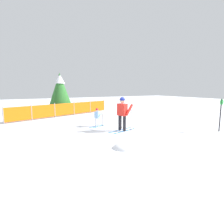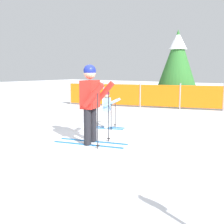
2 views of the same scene
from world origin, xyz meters
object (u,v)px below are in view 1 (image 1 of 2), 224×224
at_px(skier_adult, 123,111).
at_px(skier_child, 97,116).
at_px(conifer_far, 60,89).
at_px(trail_marker, 221,112).
at_px(safety_fence, 65,109).

height_order(skier_adult, skier_child, skier_adult).
distance_m(skier_child, conifer_far, 6.24).
bearing_deg(trail_marker, safety_fence, 123.79).
bearing_deg(safety_fence, skier_child, -80.85).
height_order(skier_adult, conifer_far, conifer_far).
bearing_deg(conifer_far, safety_fence, -91.32).
relative_size(skier_adult, conifer_far, 0.50).
distance_m(safety_fence, conifer_far, 2.19).
bearing_deg(safety_fence, conifer_far, 88.68).
height_order(safety_fence, conifer_far, conifer_far).
bearing_deg(conifer_far, skier_child, -83.53).
distance_m(skier_adult, conifer_far, 7.70).
bearing_deg(conifer_far, trail_marker, -60.77).
distance_m(conifer_far, trail_marker, 11.36).
xyz_separation_m(conifer_far, trail_marker, (5.52, -9.87, -1.08)).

